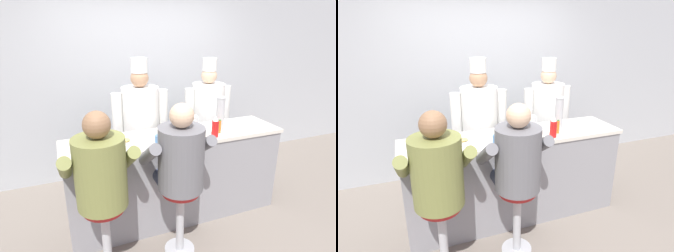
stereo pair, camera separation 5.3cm
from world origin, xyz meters
TOP-DOWN VIEW (x-y plane):
  - ground_plane at (0.00, 0.00)m, footprint 20.00×20.00m
  - wall_back at (0.00, 1.60)m, footprint 10.00×0.06m
  - diner_counter at (0.00, 0.28)m, footprint 2.37×0.57m
  - ketchup_bottle_red at (0.35, 0.09)m, footprint 0.07×0.07m
  - mustard_bottle_yellow at (0.07, 0.15)m, footprint 0.06×0.06m
  - hot_sauce_bottle_orange at (0.45, 0.17)m, footprint 0.03×0.03m
  - water_pitcher_clear at (0.19, 0.30)m, footprint 0.14×0.12m
  - breakfast_plate at (-0.56, 0.25)m, footprint 0.25×0.25m
  - cereal_bowl at (-0.88, 0.21)m, footprint 0.17×0.17m
  - coffee_mug_tan at (-0.01, 0.26)m, footprint 0.13×0.08m
  - coffee_mug_blue at (-0.24, 0.14)m, footprint 0.13×0.09m
  - cup_stack_steel at (0.50, 0.25)m, footprint 0.09×0.09m
  - diner_seated_olive at (-0.87, -0.22)m, footprint 0.62×0.61m
  - diner_seated_grey at (-0.19, -0.22)m, footprint 0.62×0.61m
  - cook_in_whites_near at (-0.23, 0.83)m, footprint 0.68×0.44m
  - cook_in_whites_far at (0.72, 0.91)m, footprint 0.67×0.43m

SIDE VIEW (x-z plane):
  - ground_plane at x=0.00m, z-range 0.00..0.00m
  - diner_counter at x=0.00m, z-range 0.00..0.99m
  - diner_seated_grey at x=-0.19m, z-range 0.19..1.68m
  - cook_in_whites_far at x=0.72m, z-range 0.08..1.79m
  - diner_seated_olive at x=-0.87m, z-range 0.19..1.68m
  - cook_in_whites_near at x=-0.23m, z-range 0.09..1.84m
  - breakfast_plate at x=-0.56m, z-range 0.98..1.03m
  - cereal_bowl at x=-0.88m, z-range 0.99..1.05m
  - coffee_mug_blue at x=-0.24m, z-range 0.99..1.07m
  - coffee_mug_tan at x=-0.01m, z-range 0.99..1.08m
  - hot_sauce_bottle_orange at x=0.45m, z-range 0.99..1.14m
  - water_pitcher_clear at x=0.19m, z-range 0.99..1.17m
  - ketchup_bottle_red at x=0.35m, z-range 0.98..1.21m
  - mustard_bottle_yellow at x=0.07m, z-range 0.98..1.21m
  - cup_stack_steel at x=0.50m, z-range 0.99..1.36m
  - wall_back at x=0.00m, z-range 0.00..2.70m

